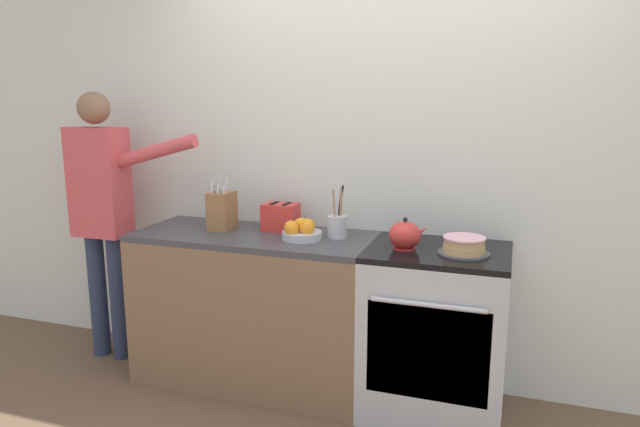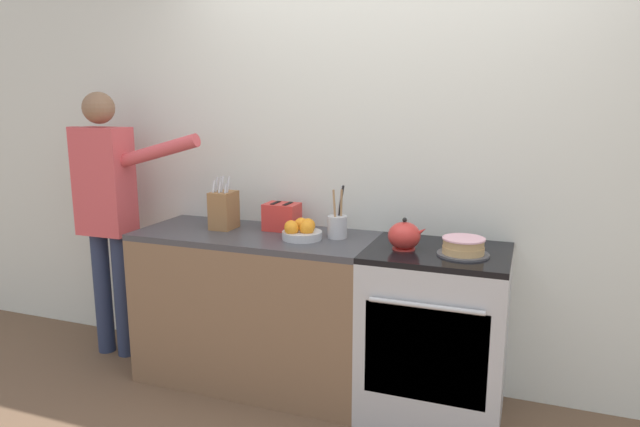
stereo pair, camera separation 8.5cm
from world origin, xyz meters
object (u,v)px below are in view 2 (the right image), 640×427
object	(u,v)px
layer_cake	(463,247)
fruit_bowl	(301,231)
stove_range	(434,333)
person_baker	(107,202)
knife_block	(224,210)
utensil_crock	(337,225)
toaster	(282,217)
tea_kettle	(405,236)

from	to	relation	value
layer_cake	fruit_bowl	distance (m)	0.87
stove_range	person_baker	xyz separation A→B (m)	(-2.08, -0.00, 0.57)
knife_block	fruit_bowl	bearing A→B (deg)	-7.72
fruit_bowl	person_baker	xyz separation A→B (m)	(-1.33, 0.02, 0.07)
knife_block	fruit_bowl	xyz separation A→B (m)	(0.52, -0.07, -0.07)
utensil_crock	toaster	xyz separation A→B (m)	(-0.37, 0.07, 0.01)
stove_range	fruit_bowl	distance (m)	0.89
stove_range	tea_kettle	distance (m)	0.55
layer_cake	tea_kettle	world-z (taller)	tea_kettle
layer_cake	person_baker	xyz separation A→B (m)	(-2.21, 0.05, 0.08)
tea_kettle	fruit_bowl	distance (m)	0.58
layer_cake	toaster	world-z (taller)	toaster
layer_cake	fruit_bowl	bearing A→B (deg)	178.14
knife_block	fruit_bowl	distance (m)	0.53
toaster	stove_range	bearing A→B (deg)	-8.20
knife_block	layer_cake	bearing A→B (deg)	-4.06
utensil_crock	layer_cake	bearing A→B (deg)	-9.75
utensil_crock	fruit_bowl	size ratio (longest dim) A/B	1.34
knife_block	toaster	distance (m)	0.35
stove_range	person_baker	bearing A→B (deg)	-179.94
fruit_bowl	person_baker	distance (m)	1.33
knife_block	person_baker	bearing A→B (deg)	-176.65
utensil_crock	toaster	distance (m)	0.37
layer_cake	knife_block	size ratio (longest dim) A/B	0.81
fruit_bowl	stove_range	bearing A→B (deg)	1.96
stove_range	utensil_crock	bearing A→B (deg)	173.37
tea_kettle	utensil_crock	xyz separation A→B (m)	(-0.40, 0.11, 0.00)
layer_cake	tea_kettle	distance (m)	0.30
tea_kettle	fruit_bowl	world-z (taller)	tea_kettle
layer_cake	stove_range	bearing A→B (deg)	157.56
tea_kettle	fruit_bowl	size ratio (longest dim) A/B	0.93
layer_cake	utensil_crock	xyz separation A→B (m)	(-0.69, 0.12, 0.03)
tea_kettle	layer_cake	bearing A→B (deg)	-2.15
layer_cake	tea_kettle	xyz separation A→B (m)	(-0.30, 0.01, 0.03)
utensil_crock	fruit_bowl	xyz separation A→B (m)	(-0.18, -0.09, -0.02)
layer_cake	utensil_crock	distance (m)	0.71
stove_range	layer_cake	bearing A→B (deg)	-22.44
knife_block	person_baker	xyz separation A→B (m)	(-0.81, -0.05, 0.00)
stove_range	fruit_bowl	world-z (taller)	fruit_bowl
layer_cake	knife_block	distance (m)	1.40
knife_block	utensil_crock	distance (m)	0.70
layer_cake	fruit_bowl	world-z (taller)	fruit_bowl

